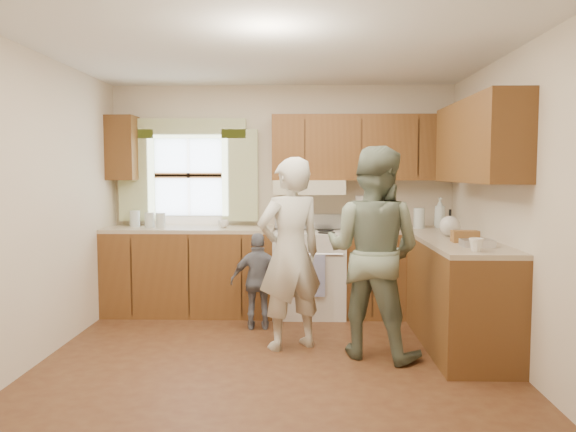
{
  "coord_description": "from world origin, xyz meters",
  "views": [
    {
      "loc": [
        0.23,
        -4.56,
        1.54
      ],
      "look_at": [
        0.1,
        0.4,
        1.15
      ],
      "focal_mm": 35.0,
      "sensor_mm": 36.0,
      "label": 1
    }
  ],
  "objects_px": {
    "woman_right": "(373,252)",
    "stove": "(309,272)",
    "woman_left": "(290,254)",
    "child": "(259,281)"
  },
  "relations": [
    {
      "from": "woman_right",
      "to": "stove",
      "type": "bearing_deg",
      "value": -41.37
    },
    {
      "from": "woman_left",
      "to": "woman_right",
      "type": "relative_size",
      "value": 0.95
    },
    {
      "from": "stove",
      "to": "woman_right",
      "type": "height_order",
      "value": "woman_right"
    },
    {
      "from": "woman_right",
      "to": "child",
      "type": "relative_size",
      "value": 1.85
    },
    {
      "from": "woman_left",
      "to": "woman_right",
      "type": "height_order",
      "value": "woman_right"
    },
    {
      "from": "woman_right",
      "to": "woman_left",
      "type": "bearing_deg",
      "value": 13.52
    },
    {
      "from": "woman_right",
      "to": "child",
      "type": "xyz_separation_m",
      "value": [
        -1.02,
        0.76,
        -0.4
      ]
    },
    {
      "from": "woman_left",
      "to": "child",
      "type": "xyz_separation_m",
      "value": [
        -0.32,
        0.59,
        -0.36
      ]
    },
    {
      "from": "stove",
      "to": "woman_left",
      "type": "relative_size",
      "value": 0.64
    },
    {
      "from": "stove",
      "to": "child",
      "type": "distance_m",
      "value": 0.77
    }
  ]
}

